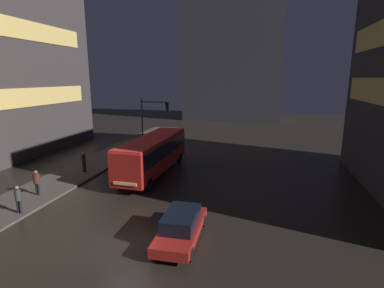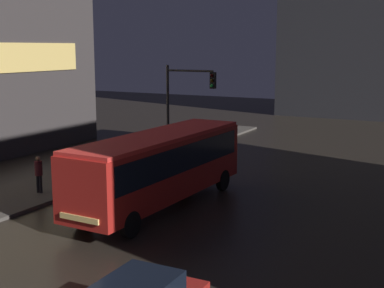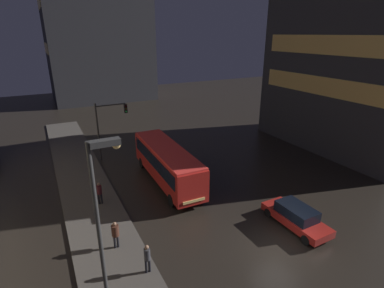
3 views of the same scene
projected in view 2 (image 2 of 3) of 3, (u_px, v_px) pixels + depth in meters
sidewalk_left at (33, 191)px, 25.27m from camera, size 4.00×48.00×0.15m
bus_near at (160, 162)px, 22.76m from camera, size 2.77×10.45×3.18m
pedestrian_far at (39, 171)px, 24.61m from camera, size 0.42×0.42×1.73m
traffic_light_main at (184, 98)px, 30.39m from camera, size 3.13×0.35×5.80m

